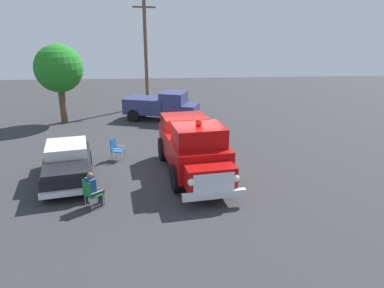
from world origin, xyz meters
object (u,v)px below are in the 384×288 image
utility_pole (146,53)px  parked_pickup (161,105)px  spectator_seated (93,188)px  lawn_chair_near_truck (90,192)px  oak_tree_right (59,69)px  classic_hot_rod (68,163)px  lawn_chair_by_car (116,148)px  vintage_fire_truck (193,147)px

utility_pole → parked_pickup: bearing=-166.6°
utility_pole → spectator_seated: bearing=175.5°
lawn_chair_near_truck → utility_pole: (16.60, -1.40, 3.50)m
lawn_chair_near_truck → oak_tree_right: (12.09, 3.85, 2.84)m
parked_pickup → spectator_seated: parked_pickup is taller
parked_pickup → spectator_seated: 12.35m
classic_hot_rod → spectator_seated: size_ratio=3.61×
lawn_chair_by_car → oak_tree_right: 8.92m
classic_hot_rod → lawn_chair_by_car: size_ratio=4.56×
vintage_fire_truck → utility_pole: size_ratio=0.79×
spectator_seated → lawn_chair_by_car: bearing=-2.6°
classic_hot_rod → lawn_chair_by_car: classic_hot_rod is taller
classic_hot_rod → spectator_seated: classic_hot_rod is taller
vintage_fire_truck → classic_hot_rod: 5.10m
lawn_chair_near_truck → utility_pole: 17.02m
classic_hot_rod → utility_pole: bearing=-10.9°
parked_pickup → utility_pole: utility_pole is taller
lawn_chair_near_truck → spectator_seated: bearing=-49.3°
vintage_fire_truck → lawn_chair_by_car: size_ratio=6.07×
vintage_fire_truck → lawn_chair_near_truck: vintage_fire_truck is taller
parked_pickup → spectator_seated: (-12.12, 2.35, -0.29)m
classic_hot_rod → utility_pole: (14.13, -2.72, 3.35)m
lawn_chair_by_car → oak_tree_right: size_ratio=0.21×
classic_hot_rod → oak_tree_right: oak_tree_right is taller
lawn_chair_by_car → parked_pickup: bearing=-16.0°
spectator_seated → oak_tree_right: (12.00, 3.95, 2.74)m
lawn_chair_by_car → classic_hot_rod: bearing=144.2°
vintage_fire_truck → oak_tree_right: (9.34, 7.61, 2.24)m
oak_tree_right → lawn_chair_near_truck: bearing=-162.3°
vintage_fire_truck → oak_tree_right: bearing=39.2°
vintage_fire_truck → parked_pickup: vintage_fire_truck is taller
classic_hot_rod → lawn_chair_by_car: bearing=-35.8°
vintage_fire_truck → spectator_seated: 4.55m
vintage_fire_truck → oak_tree_right: size_ratio=1.25×
classic_hot_rod → lawn_chair_near_truck: 2.80m
classic_hot_rod → spectator_seated: (-2.38, -1.42, -0.05)m
classic_hot_rod → parked_pickup: bearing=-21.2°
oak_tree_right → lawn_chair_by_car: bearing=-150.5°
lawn_chair_by_car → vintage_fire_truck: bearing=-119.8°
lawn_chair_by_car → spectator_seated: (-4.64, 0.21, 0.11)m
lawn_chair_near_truck → utility_pole: bearing=-4.8°
vintage_fire_truck → lawn_chair_near_truck: (-2.75, 3.75, -0.61)m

